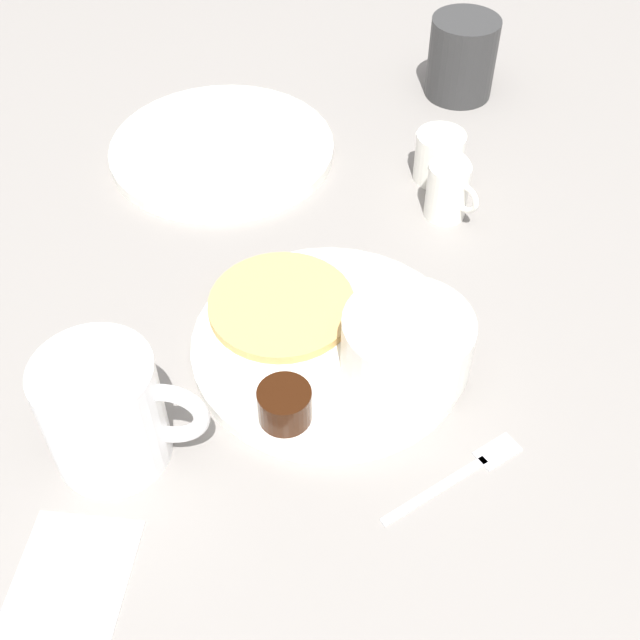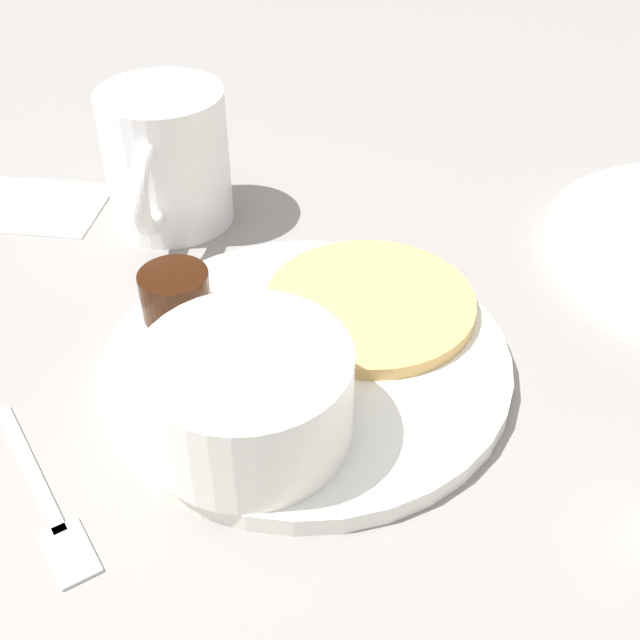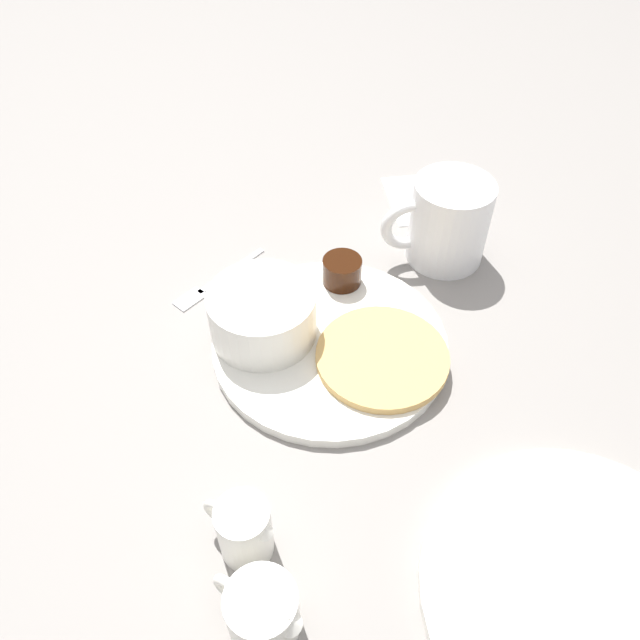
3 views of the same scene
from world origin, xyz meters
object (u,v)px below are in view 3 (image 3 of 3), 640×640
at_px(fork, 211,284).
at_px(coffee_mug, 447,222).
at_px(creamer_pitcher_near, 244,530).
at_px(plate, 330,344).
at_px(creamer_pitcher_far, 262,612).
at_px(bowl, 262,313).

bearing_deg(fork, coffee_mug, -103.99).
xyz_separation_m(coffee_mug, creamer_pitcher_near, (-0.24, 0.34, -0.02)).
bearing_deg(coffee_mug, plate, 112.46).
bearing_deg(creamer_pitcher_far, creamer_pitcher_near, -8.44).
height_order(bowl, creamer_pitcher_near, bowl).
bearing_deg(plate, creamer_pitcher_far, 144.32).
xyz_separation_m(creamer_pitcher_near, creamer_pitcher_far, (-0.06, 0.01, -0.00)).
height_order(coffee_mug, fork, coffee_mug).
height_order(plate, coffee_mug, coffee_mug).
relative_size(creamer_pitcher_near, fork, 0.49).
distance_m(creamer_pitcher_near, creamer_pitcher_far, 0.06).
bearing_deg(fork, creamer_pitcher_far, 167.93).
height_order(creamer_pitcher_far, fork, creamer_pitcher_far).
bearing_deg(bowl, plate, -123.89).
xyz_separation_m(creamer_pitcher_near, fork, (0.31, -0.07, -0.03)).
xyz_separation_m(plate, creamer_pitcher_far, (-0.23, 0.16, 0.02)).
height_order(bowl, coffee_mug, coffee_mug).
height_order(bowl, fork, bowl).
height_order(plate, creamer_pitcher_far, creamer_pitcher_far).
relative_size(plate, bowl, 2.22).
height_order(plate, creamer_pitcher_near, creamer_pitcher_near).
bearing_deg(plate, coffee_mug, -67.54).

